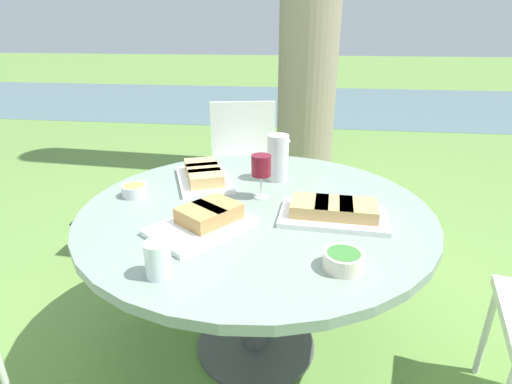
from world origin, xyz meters
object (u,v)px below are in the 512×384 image
(dining_table, at_px, (256,228))
(wine_glass, at_px, (261,167))
(water_pitcher, at_px, (278,157))
(handbag, at_px, (101,236))
(chair_near_left, at_px, (244,159))

(dining_table, height_order, wine_glass, wine_glass)
(water_pitcher, height_order, handbag, water_pitcher)
(water_pitcher, bearing_deg, dining_table, -100.92)
(chair_near_left, relative_size, handbag, 2.42)
(chair_near_left, xyz_separation_m, wine_glass, (0.24, -1.05, 0.31))
(chair_near_left, height_order, water_pitcher, water_pitcher)
(dining_table, xyz_separation_m, wine_glass, (0.01, 0.09, 0.23))
(water_pitcher, distance_m, handbag, 1.37)
(dining_table, distance_m, chair_near_left, 1.16)
(water_pitcher, bearing_deg, handbag, 162.77)
(wine_glass, bearing_deg, dining_table, -96.28)
(handbag, bearing_deg, dining_table, -31.49)
(wine_glass, bearing_deg, chair_near_left, 102.97)
(dining_table, xyz_separation_m, handbag, (-1.08, 0.66, -0.48))
(handbag, bearing_deg, chair_near_left, 29.45)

